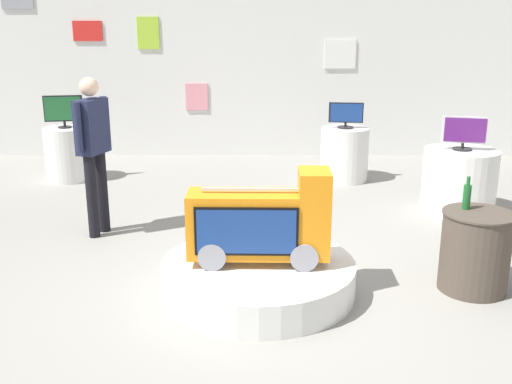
{
  "coord_description": "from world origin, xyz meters",
  "views": [
    {
      "loc": [
        -0.16,
        -4.92,
        2.31
      ],
      "look_at": [
        -0.18,
        0.09,
        0.85
      ],
      "focal_mm": 41.52,
      "sensor_mm": 36.0,
      "label": 1
    }
  ],
  "objects_px": {
    "novelty_firetruck_tv": "(263,225)",
    "shopper_browsing_near_truck": "(95,144)",
    "display_pedestal_center_rear": "(346,154)",
    "side_table_round": "(477,251)",
    "main_display_pedestal": "(260,277)",
    "bottle_on_side_table": "(469,196)",
    "tv_on_center_rear": "(348,115)",
    "display_pedestal_left_rear": "(69,154)",
    "tv_on_left_rear": "(65,110)",
    "tv_on_right_rear": "(466,132)",
    "display_pedestal_right_rear": "(461,181)"
  },
  "relations": [
    {
      "from": "tv_on_right_rear",
      "to": "display_pedestal_center_rear",
      "type": "bearing_deg",
      "value": 128.2
    },
    {
      "from": "tv_on_left_rear",
      "to": "display_pedestal_center_rear",
      "type": "distance_m",
      "value": 4.18
    },
    {
      "from": "side_table_round",
      "to": "bottle_on_side_table",
      "type": "xyz_separation_m",
      "value": [
        -0.08,
        0.11,
        0.47
      ]
    },
    {
      "from": "tv_on_center_rear",
      "to": "tv_on_left_rear",
      "type": "bearing_deg",
      "value": 179.82
    },
    {
      "from": "display_pedestal_left_rear",
      "to": "tv_on_right_rear",
      "type": "xyz_separation_m",
      "value": [
        5.33,
        -1.55,
        0.61
      ]
    },
    {
      "from": "shopper_browsing_near_truck",
      "to": "display_pedestal_center_rear",
      "type": "bearing_deg",
      "value": 37.33
    },
    {
      "from": "display_pedestal_center_rear",
      "to": "bottle_on_side_table",
      "type": "relative_size",
      "value": 2.7
    },
    {
      "from": "display_pedestal_center_rear",
      "to": "shopper_browsing_near_truck",
      "type": "bearing_deg",
      "value": -142.67
    },
    {
      "from": "tv_on_center_rear",
      "to": "bottle_on_side_table",
      "type": "xyz_separation_m",
      "value": [
        0.53,
        -3.66,
        -0.15
      ]
    },
    {
      "from": "display_pedestal_left_rear",
      "to": "display_pedestal_right_rear",
      "type": "height_order",
      "value": "same"
    },
    {
      "from": "display_pedestal_right_rear",
      "to": "display_pedestal_center_rear",
      "type": "bearing_deg",
      "value": 128.25
    },
    {
      "from": "novelty_firetruck_tv",
      "to": "main_display_pedestal",
      "type": "bearing_deg",
      "value": 163.4
    },
    {
      "from": "tv_on_right_rear",
      "to": "bottle_on_side_table",
      "type": "distance_m",
      "value": 2.24
    },
    {
      "from": "shopper_browsing_near_truck",
      "to": "tv_on_left_rear",
      "type": "bearing_deg",
      "value": 114.22
    },
    {
      "from": "novelty_firetruck_tv",
      "to": "tv_on_center_rear",
      "type": "bearing_deg",
      "value": 71.65
    },
    {
      "from": "main_display_pedestal",
      "to": "tv_on_center_rear",
      "type": "bearing_deg",
      "value": 71.3
    },
    {
      "from": "side_table_round",
      "to": "main_display_pedestal",
      "type": "bearing_deg",
      "value": -178.24
    },
    {
      "from": "side_table_round",
      "to": "shopper_browsing_near_truck",
      "type": "height_order",
      "value": "shopper_browsing_near_truck"
    },
    {
      "from": "novelty_firetruck_tv",
      "to": "display_pedestal_right_rear",
      "type": "relative_size",
      "value": 1.35
    },
    {
      "from": "display_pedestal_center_rear",
      "to": "tv_on_center_rear",
      "type": "relative_size",
      "value": 1.57
    },
    {
      "from": "main_display_pedestal",
      "to": "tv_on_right_rear",
      "type": "distance_m",
      "value": 3.5
    },
    {
      "from": "novelty_firetruck_tv",
      "to": "side_table_round",
      "type": "relative_size",
      "value": 1.69
    },
    {
      "from": "display_pedestal_right_rear",
      "to": "side_table_round",
      "type": "distance_m",
      "value": 2.32
    },
    {
      "from": "novelty_firetruck_tv",
      "to": "shopper_browsing_near_truck",
      "type": "bearing_deg",
      "value": 140.32
    },
    {
      "from": "novelty_firetruck_tv",
      "to": "bottle_on_side_table",
      "type": "relative_size",
      "value": 4.15
    },
    {
      "from": "novelty_firetruck_tv",
      "to": "display_pedestal_left_rear",
      "type": "xyz_separation_m",
      "value": [
        -2.86,
        3.85,
        -0.23
      ]
    },
    {
      "from": "display_pedestal_center_rear",
      "to": "display_pedestal_left_rear",
      "type": "bearing_deg",
      "value": 179.81
    },
    {
      "from": "main_display_pedestal",
      "to": "novelty_firetruck_tv",
      "type": "relative_size",
      "value": 1.4
    },
    {
      "from": "display_pedestal_left_rear",
      "to": "bottle_on_side_table",
      "type": "xyz_separation_m",
      "value": [
        4.65,
        -3.68,
        0.44
      ]
    },
    {
      "from": "display_pedestal_center_rear",
      "to": "side_table_round",
      "type": "relative_size",
      "value": 1.1
    },
    {
      "from": "main_display_pedestal",
      "to": "shopper_browsing_near_truck",
      "type": "height_order",
      "value": "shopper_browsing_near_truck"
    },
    {
      "from": "main_display_pedestal",
      "to": "bottle_on_side_table",
      "type": "relative_size",
      "value": 5.8
    },
    {
      "from": "tv_on_center_rear",
      "to": "shopper_browsing_near_truck",
      "type": "height_order",
      "value": "shopper_browsing_near_truck"
    },
    {
      "from": "main_display_pedestal",
      "to": "bottle_on_side_table",
      "type": "height_order",
      "value": "bottle_on_side_table"
    },
    {
      "from": "side_table_round",
      "to": "tv_on_right_rear",
      "type": "bearing_deg",
      "value": 75.08
    },
    {
      "from": "display_pedestal_left_rear",
      "to": "tv_on_center_rear",
      "type": "bearing_deg",
      "value": -0.24
    },
    {
      "from": "side_table_round",
      "to": "display_pedestal_left_rear",
      "type": "bearing_deg",
      "value": 141.39
    },
    {
      "from": "display_pedestal_right_rear",
      "to": "tv_on_right_rear",
      "type": "height_order",
      "value": "tv_on_right_rear"
    },
    {
      "from": "display_pedestal_left_rear",
      "to": "side_table_round",
      "type": "bearing_deg",
      "value": -38.61
    },
    {
      "from": "main_display_pedestal",
      "to": "display_pedestal_center_rear",
      "type": "relative_size",
      "value": 2.15
    },
    {
      "from": "tv_on_left_rear",
      "to": "side_table_round",
      "type": "bearing_deg",
      "value": -38.58
    },
    {
      "from": "tv_on_left_rear",
      "to": "shopper_browsing_near_truck",
      "type": "distance_m",
      "value": 2.58
    },
    {
      "from": "main_display_pedestal",
      "to": "display_pedestal_right_rear",
      "type": "distance_m",
      "value": 3.4
    },
    {
      "from": "tv_on_left_rear",
      "to": "tv_on_center_rear",
      "type": "height_order",
      "value": "tv_on_left_rear"
    },
    {
      "from": "display_pedestal_center_rear",
      "to": "tv_on_right_rear",
      "type": "relative_size",
      "value": 1.53
    },
    {
      "from": "tv_on_center_rear",
      "to": "main_display_pedestal",
      "type": "bearing_deg",
      "value": -108.7
    },
    {
      "from": "tv_on_center_rear",
      "to": "display_pedestal_left_rear",
      "type": "bearing_deg",
      "value": 179.76
    },
    {
      "from": "display_pedestal_left_rear",
      "to": "display_pedestal_center_rear",
      "type": "height_order",
      "value": "same"
    },
    {
      "from": "novelty_firetruck_tv",
      "to": "bottle_on_side_table",
      "type": "height_order",
      "value": "novelty_firetruck_tv"
    },
    {
      "from": "bottle_on_side_table",
      "to": "shopper_browsing_near_truck",
      "type": "xyz_separation_m",
      "value": [
        -3.6,
        1.32,
        0.19
      ]
    }
  ]
}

